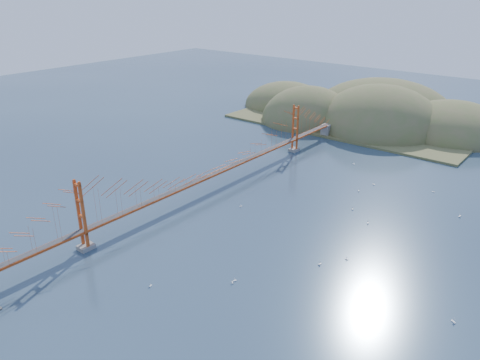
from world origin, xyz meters
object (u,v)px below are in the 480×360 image
Objects in this scene: bridge at (214,156)px; sailboat_0 at (234,280)px; sailboat_1 at (353,209)px; sailboat_2 at (347,259)px.

bridge reaches higher than sailboat_0.
sailboat_2 is at bearing -66.39° from sailboat_1.
sailboat_1 is (26.29, 9.08, -6.86)m from bridge.
sailboat_0 is (23.71, -22.14, -6.85)m from bridge.
sailboat_2 is at bearing 57.27° from sailboat_0.
sailboat_0 is (-9.65, -15.02, 0.01)m from sailboat_2.
sailboat_0 is at bearing -122.73° from sailboat_2.
bridge is at bearing 136.96° from sailboat_0.
bridge is 153.33× the size of sailboat_2.
sailboat_2 is 0.88× the size of sailboat_0.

